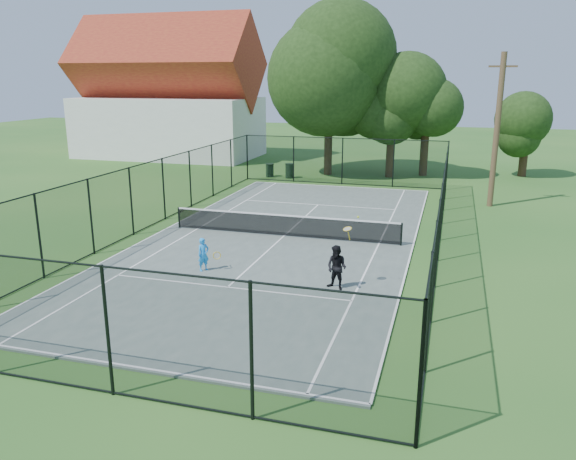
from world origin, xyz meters
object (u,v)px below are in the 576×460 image
(utility_pole, at_px, (497,130))
(tennis_net, at_px, (284,224))
(trash_bin_left, at_px, (270,170))
(player_blue, at_px, (204,254))
(trash_bin_right, at_px, (289,171))
(player_black, at_px, (337,267))

(utility_pole, bearing_deg, tennis_net, -134.63)
(trash_bin_left, relative_size, player_blue, 0.76)
(trash_bin_left, relative_size, trash_bin_right, 0.90)
(player_black, bearing_deg, utility_pole, 69.46)
(utility_pole, distance_m, player_black, 15.84)
(tennis_net, bearing_deg, trash_bin_left, 110.46)
(tennis_net, distance_m, player_black, 6.51)
(trash_bin_right, distance_m, utility_pole, 14.27)
(player_blue, xyz_separation_m, player_black, (4.89, -0.44, 0.14))
(player_blue, bearing_deg, utility_pole, 53.75)
(trash_bin_left, bearing_deg, utility_pole, -20.73)
(trash_bin_right, bearing_deg, player_black, -69.61)
(tennis_net, relative_size, trash_bin_right, 10.05)
(utility_pole, relative_size, player_black, 3.30)
(trash_bin_left, distance_m, utility_pole, 15.66)
(tennis_net, distance_m, trash_bin_left, 15.36)
(trash_bin_left, bearing_deg, player_blue, -78.60)
(trash_bin_right, distance_m, player_blue, 19.49)
(tennis_net, bearing_deg, utility_pole, 45.37)
(player_blue, relative_size, player_black, 0.49)
(tennis_net, xyz_separation_m, utility_pole, (8.88, 9.00, 3.46))
(trash_bin_right, xyz_separation_m, utility_pole, (12.79, -5.25, 3.53))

